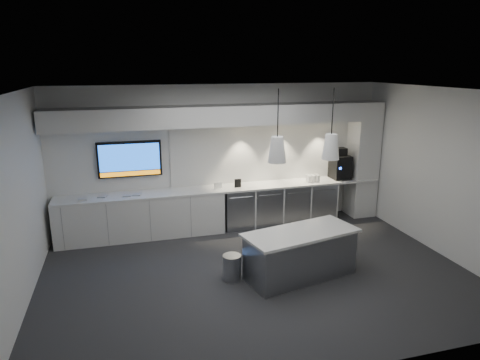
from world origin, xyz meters
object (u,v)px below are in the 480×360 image
object	(u,v)px
island	(300,254)
coffee_machine	(340,166)
bin	(232,267)
wall_tv	(130,159)

from	to	relation	value
island	coffee_machine	bearing A→B (deg)	38.21
bin	coffee_machine	bearing A→B (deg)	36.11
wall_tv	island	bearing A→B (deg)	-46.60
island	bin	world-z (taller)	island
wall_tv	coffee_machine	distance (m)	4.57
bin	coffee_machine	size ratio (longest dim) A/B	0.60
bin	coffee_machine	distance (m)	3.96
island	coffee_machine	xyz separation A→B (m)	(2.00, 2.45, 0.79)
wall_tv	coffee_machine	bearing A→B (deg)	-3.11
wall_tv	coffee_machine	xyz separation A→B (m)	(4.55, -0.25, -0.37)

